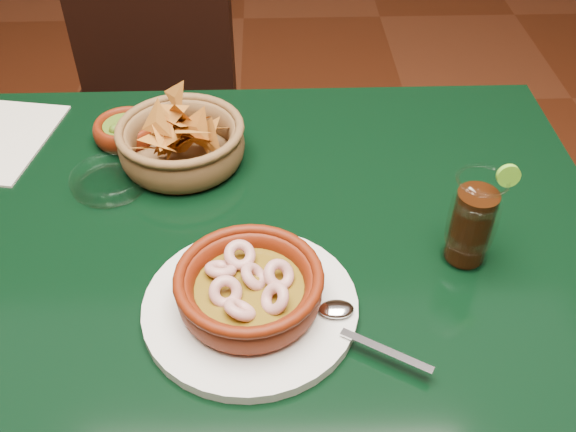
{
  "coord_description": "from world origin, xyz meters",
  "views": [
    {
      "loc": [
        0.12,
        -0.64,
        1.37
      ],
      "look_at": [
        0.14,
        -0.02,
        0.81
      ],
      "focal_mm": 40.0,
      "sensor_mm": 36.0,
      "label": 1
    }
  ],
  "objects_px": {
    "dining_chair": "(143,111)",
    "shrimp_plate": "(250,293)",
    "dining_table": "(193,289)",
    "chip_basket": "(181,142)",
    "cola_drink": "(473,221)"
  },
  "relations": [
    {
      "from": "dining_chair",
      "to": "shrimp_plate",
      "type": "distance_m",
      "value": 0.92
    },
    {
      "from": "dining_table",
      "to": "chip_basket",
      "type": "relative_size",
      "value": 5.22
    },
    {
      "from": "dining_chair",
      "to": "cola_drink",
      "type": "xyz_separation_m",
      "value": [
        0.57,
        -0.75,
        0.3
      ]
    },
    {
      "from": "dining_table",
      "to": "chip_basket",
      "type": "distance_m",
      "value": 0.23
    },
    {
      "from": "shrimp_plate",
      "to": "chip_basket",
      "type": "distance_m",
      "value": 0.33
    },
    {
      "from": "dining_chair",
      "to": "cola_drink",
      "type": "distance_m",
      "value": 0.99
    },
    {
      "from": "shrimp_plate",
      "to": "cola_drink",
      "type": "xyz_separation_m",
      "value": [
        0.28,
        0.08,
        0.03
      ]
    },
    {
      "from": "dining_table",
      "to": "shrimp_plate",
      "type": "distance_m",
      "value": 0.2
    },
    {
      "from": "dining_chair",
      "to": "dining_table",
      "type": "bearing_deg",
      "value": -74.93
    },
    {
      "from": "shrimp_plate",
      "to": "dining_table",
      "type": "bearing_deg",
      "value": 125.73
    },
    {
      "from": "dining_chair",
      "to": "shrimp_plate",
      "type": "bearing_deg",
      "value": -71.36
    },
    {
      "from": "chip_basket",
      "to": "dining_chair",
      "type": "bearing_deg",
      "value": 108.1
    },
    {
      "from": "dining_table",
      "to": "cola_drink",
      "type": "xyz_separation_m",
      "value": [
        0.37,
        -0.04,
        0.16
      ]
    },
    {
      "from": "shrimp_plate",
      "to": "chip_basket",
      "type": "bearing_deg",
      "value": 109.55
    },
    {
      "from": "dining_table",
      "to": "dining_chair",
      "type": "relative_size",
      "value": 1.29
    }
  ]
}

